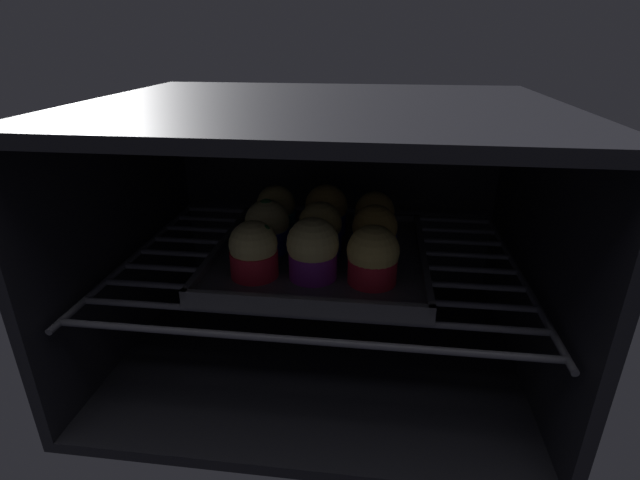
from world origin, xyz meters
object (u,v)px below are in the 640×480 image
Objects in this scene: baking_tray at (320,256)px; muffin_row0_col1 at (315,250)px; muffin_row1_col1 at (318,230)px; muffin_row0_col0 at (254,251)px; muffin_row1_col0 at (267,227)px; muffin_row2_col2 at (374,217)px; muffin_row1_col2 at (374,233)px; muffin_row2_col1 at (326,211)px; muffin_row0_col2 at (373,257)px; muffin_row2_col0 at (276,211)px.

muffin_row0_col1 is (0.23, -6.99, 4.21)cm from baking_tray.
muffin_row1_col1 is (-0.25, 0.22, 3.89)cm from baking_tray.
muffin_row1_col0 is (-0.09, 7.81, 0.06)cm from muffin_row0_col0.
muffin_row2_col2 is at bearing 24.02° from muffin_row1_col0.
muffin_row1_col0 is 14.77cm from muffin_row1_col2.
muffin_row2_col1 is (0.23, 7.24, 0.17)cm from muffin_row1_col1.
muffin_row0_col2 is at bearing -44.96° from muffin_row1_col1.
muffin_row0_col0 is at bearing -115.95° from muffin_row2_col1.
muffin_row0_col2 is 1.05× the size of muffin_row2_col2.
muffin_row1_col0 is 16.02cm from muffin_row2_col2.
muffin_row0_col0 is 14.51cm from muffin_row2_col0.
muffin_row1_col2 is 6.75cm from muffin_row2_col2.
muffin_row0_col1 is 1.07× the size of muffin_row0_col2.
muffin_row1_col0 reaches higher than baking_tray.
muffin_row2_col2 is (-0.10, 14.18, -0.21)cm from muffin_row0_col2.
muffin_row1_col2 is (7.38, 0.07, 3.86)cm from baking_tray.
muffin_row0_col2 is at bearing -27.46° from muffin_row1_col0.
muffin_row2_col1 is 1.09× the size of muffin_row2_col2.
baking_tray is at bearing -2.32° from muffin_row1_col0.
muffin_row0_col0 is at bearing -132.36° from muffin_row1_col1.
muffin_row0_col0 is at bearing -175.99° from muffin_row0_col1.
muffin_row1_col0 is (-7.62, 7.29, -0.28)cm from muffin_row0_col1.
baking_tray is at bearing -136.72° from muffin_row2_col2.
muffin_row2_col2 is (14.55, 14.33, -0.23)cm from muffin_row0_col0.
muffin_row0_col1 is at bearing -43.70° from muffin_row1_col0.
muffin_row0_col2 is at bearing 0.61° from muffin_row0_col0.
muffin_row2_col2 is (14.83, -0.18, -0.29)cm from muffin_row2_col0.
muffin_row0_col1 is at bearing 177.01° from muffin_row0_col2.
muffin_row0_col1 reaches higher than muffin_row2_col2.
baking_tray is 3.90cm from muffin_row1_col1.
muffin_row2_col1 reaches higher than muffin_row0_col2.
muffin_row0_col0 is 16.66cm from muffin_row2_col1.
muffin_row2_col0 is (-7.59, 7.00, 3.93)cm from baking_tray.
muffin_row0_col1 is 7.23cm from muffin_row1_col1.
muffin_row0_col1 is at bearing -116.92° from muffin_row2_col2.
muffin_row2_col0 is (-7.34, 6.77, 0.04)cm from muffin_row1_col1.
muffin_row2_col1 is (-0.25, 14.45, -0.14)cm from muffin_row0_col1.
muffin_row0_col1 is 15.49cm from muffin_row2_col2.
muffin_row0_col2 reaches higher than muffin_row2_col2.
muffin_row2_col1 reaches higher than muffin_row2_col0.
muffin_row0_col0 is 0.96× the size of muffin_row2_col1.
muffin_row1_col2 is at bearing -45.00° from muffin_row2_col1.
muffin_row0_col0 is 0.96× the size of muffin_row1_col0.
muffin_row0_col0 is at bearing -134.19° from baking_tray.
muffin_row1_col0 reaches higher than muffin_row2_col0.
muffin_row0_col0 is 14.65cm from muffin_row0_col2.
muffin_row2_col0 is 0.97× the size of muffin_row2_col1.
muffin_row0_col2 is 7.43cm from muffin_row1_col2.
muffin_row2_col0 is 7.59cm from muffin_row2_col1.
muffin_row0_col1 is 16.02cm from muffin_row2_col0.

